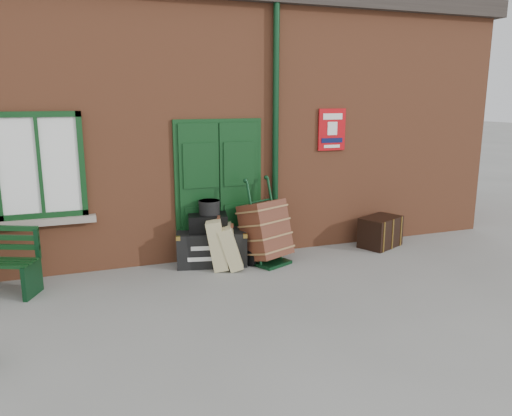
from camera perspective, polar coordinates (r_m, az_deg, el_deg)
name	(u,v)px	position (r m, az deg, el deg)	size (l,w,h in m)	color
ground	(270,287)	(7.06, 1.59, -8.96)	(80.00, 80.00, 0.00)	gray
station_building	(204,119)	(9.90, -5.94, 10.03)	(10.30, 4.30, 4.36)	brown
houdini_trunk	(211,247)	(7.94, -5.12, -4.46)	(1.08, 0.59, 0.54)	black
strongbox	(208,223)	(7.82, -5.53, -1.67)	(0.59, 0.43, 0.27)	black
hatbox	(209,207)	(7.78, -5.36, 0.08)	(0.32, 0.32, 0.22)	black
suitcase_back	(218,243)	(7.72, -4.39, -3.98)	(0.22, 0.55, 0.76)	tan
suitcase_front	(231,247)	(7.69, -2.88, -4.43)	(0.20, 0.49, 0.66)	tan
porter_trolley	(266,231)	(7.90, 1.10, -2.67)	(0.87, 0.89, 1.33)	black
dark_trunk	(380,232)	(9.08, 14.03, -2.65)	(0.74, 0.48, 0.53)	black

